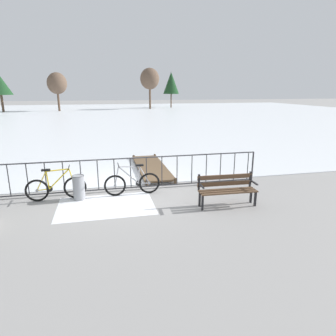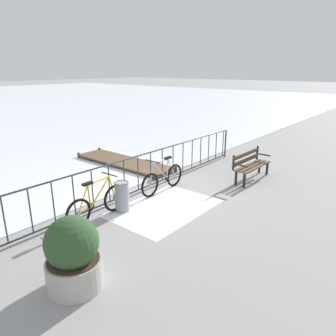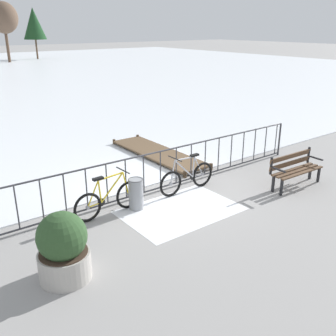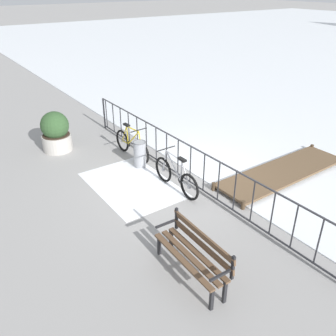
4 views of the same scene
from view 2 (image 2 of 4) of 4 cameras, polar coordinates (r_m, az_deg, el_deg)
name	(u,v)px [view 2 (image 2 of 4)]	position (r m, az deg, el deg)	size (l,w,h in m)	color
ground_plane	(145,190)	(8.90, -4.21, -4.01)	(160.00, 160.00, 0.00)	gray
snow_patch	(165,208)	(7.77, -0.63, -7.27)	(2.64, 1.80, 0.01)	white
railing_fence	(144,171)	(8.71, -4.30, -0.58)	(9.06, 0.06, 1.07)	#38383D
bicycle_near_railing	(163,179)	(8.67, -0.96, -1.95)	(1.71, 0.52, 0.97)	black
bicycle_second	(97,204)	(7.29, -12.72, -6.36)	(1.71, 0.52, 0.97)	black
park_bench	(250,163)	(9.90, 14.69, 0.85)	(1.62, 0.53, 0.89)	brown
planter_with_shrub	(73,255)	(5.16, -16.88, -14.86)	(0.87, 0.87, 1.20)	#ADA8A0
trash_bin	(122,196)	(7.58, -8.36, -5.10)	(0.35, 0.35, 0.73)	gray
wooden_dock	(124,161)	(11.26, -8.07, 1.20)	(1.10, 4.03, 0.20)	brown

